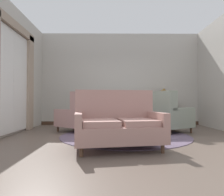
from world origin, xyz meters
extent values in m
plane|color=brown|center=(0.00, 0.00, 0.00)|extent=(7.97, 7.97, 0.00)
cube|color=#BCB7AD|center=(0.00, 2.73, 1.64)|extent=(5.85, 0.08, 3.29)
cube|color=#BCB7AD|center=(-2.85, 0.82, 1.64)|extent=(0.08, 3.82, 3.29)
cube|color=#4C3323|center=(0.00, 2.67, 0.06)|extent=(5.69, 0.03, 0.12)
cylinder|color=#5B4C60|center=(0.00, 0.30, 0.01)|extent=(3.07, 3.07, 0.01)
cube|color=silver|center=(-2.79, 0.47, 1.33)|extent=(0.03, 1.50, 2.45)
cube|color=white|center=(-2.77, 0.47, 1.33)|extent=(0.02, 1.58, 2.53)
cube|color=white|center=(-2.77, 0.47, 1.33)|extent=(0.02, 0.04, 2.45)
cube|color=white|center=(-2.77, 0.47, 1.33)|extent=(0.02, 1.50, 0.04)
cube|color=tan|center=(-2.73, 1.40, 1.38)|extent=(0.10, 0.32, 2.75)
cube|color=tan|center=(-2.73, 0.47, 2.71)|extent=(0.10, 2.18, 0.20)
cylinder|color=#4C3323|center=(0.05, 0.13, 0.47)|extent=(0.94, 0.94, 0.04)
cylinder|color=#4C3323|center=(0.05, 0.13, 0.25)|extent=(0.10, 0.10, 0.41)
cube|color=#4C3323|center=(0.27, 0.12, 0.04)|extent=(0.28, 0.07, 0.07)
cube|color=#4C3323|center=(-0.05, 0.33, 0.04)|extent=(0.18, 0.28, 0.07)
cube|color=#4C3323|center=(-0.04, -0.07, 0.04)|extent=(0.17, 0.28, 0.07)
cylinder|color=#4C7A66|center=(0.11, 0.12, 0.50)|extent=(0.09, 0.09, 0.02)
ellipsoid|color=#4C7A66|center=(0.11, 0.12, 0.63)|extent=(0.16, 0.16, 0.23)
cylinder|color=#4C7A66|center=(0.11, 0.12, 0.79)|extent=(0.07, 0.07, 0.10)
torus|color=#4C7A66|center=(0.11, 0.12, 0.84)|extent=(0.11, 0.11, 0.02)
cube|color=tan|center=(-0.21, -1.09, 0.28)|extent=(1.60, 1.13, 0.27)
cube|color=tan|center=(-0.27, -0.71, 0.73)|extent=(1.48, 0.37, 0.62)
cube|color=tan|center=(-0.53, -1.18, 0.46)|extent=(0.69, 0.79, 0.10)
cube|color=tan|center=(0.11, -1.08, 0.46)|extent=(0.69, 0.79, 0.10)
cube|color=tan|center=(-0.88, -1.25, 0.52)|extent=(0.24, 0.81, 0.22)
cube|color=tan|center=(0.47, -1.03, 0.52)|extent=(0.24, 0.81, 0.22)
cylinder|color=#4C3323|center=(-0.78, -1.56, 0.07)|extent=(0.06, 0.06, 0.14)
cylinder|color=#4C3323|center=(0.48, -1.36, 0.07)|extent=(0.06, 0.06, 0.14)
cylinder|color=#4C3323|center=(-0.90, -0.82, 0.07)|extent=(0.06, 0.06, 0.14)
cylinder|color=#4C3323|center=(0.36, -0.62, 0.07)|extent=(0.06, 0.06, 0.14)
cube|color=gray|center=(1.30, 0.81, 0.29)|extent=(1.14, 1.08, 0.30)
cube|color=gray|center=(0.97, 0.63, 0.77)|extent=(0.48, 0.73, 0.65)
cube|color=gray|center=(1.20, 0.39, 0.84)|extent=(0.22, 0.18, 0.50)
cube|color=gray|center=(0.89, 0.96, 0.84)|extent=(0.22, 0.18, 0.50)
cube|color=gray|center=(1.50, 0.55, 0.55)|extent=(0.75, 0.47, 0.23)
cube|color=gray|center=(1.19, 1.12, 0.55)|extent=(0.75, 0.47, 0.23)
cylinder|color=#4C3323|center=(1.76, 0.73, 0.07)|extent=(0.06, 0.06, 0.14)
cylinder|color=#4C3323|center=(1.48, 1.25, 0.07)|extent=(0.06, 0.06, 0.14)
cylinder|color=#4C3323|center=(1.11, 0.38, 0.07)|extent=(0.06, 0.06, 0.14)
cylinder|color=#4C3323|center=(0.83, 0.90, 0.07)|extent=(0.06, 0.06, 0.14)
cube|color=tan|center=(-1.32, 1.04, 0.28)|extent=(1.17, 1.14, 0.29)
cube|color=tan|center=(-1.02, 0.81, 0.75)|extent=(0.56, 0.69, 0.65)
cube|color=tan|center=(-0.90, 1.13, 0.83)|extent=(0.22, 0.20, 0.49)
cube|color=tan|center=(-1.28, 0.60, 0.83)|extent=(0.22, 0.20, 0.49)
cube|color=tan|center=(-1.17, 1.33, 0.52)|extent=(0.70, 0.55, 0.19)
cube|color=tan|center=(-1.56, 0.80, 0.52)|extent=(0.70, 0.55, 0.19)
cylinder|color=#4C3323|center=(-1.44, 1.49, 0.07)|extent=(0.06, 0.06, 0.14)
cylinder|color=#4C3323|center=(-1.79, 1.02, 0.07)|extent=(0.06, 0.06, 0.14)
cylinder|color=#4C3323|center=(-0.85, 1.05, 0.07)|extent=(0.06, 0.06, 0.14)
cylinder|color=#4C3323|center=(-1.20, 0.58, 0.07)|extent=(0.06, 0.06, 0.14)
cube|color=gray|center=(-0.23, 1.47, 0.27)|extent=(0.93, 0.98, 0.26)
cube|color=gray|center=(-0.13, 1.15, 0.69)|extent=(0.73, 0.34, 0.57)
cube|color=gray|center=(0.14, 1.33, 0.76)|extent=(0.15, 0.22, 0.43)
cube|color=gray|center=(-0.45, 1.15, 0.76)|extent=(0.15, 0.22, 0.43)
cube|color=gray|center=(0.06, 1.61, 0.49)|extent=(0.30, 0.71, 0.18)
cube|color=gray|center=(-0.54, 1.43, 0.49)|extent=(0.30, 0.71, 0.18)
cylinder|color=#4C3323|center=(-0.05, 1.86, 0.07)|extent=(0.06, 0.06, 0.14)
cylinder|color=#4C3323|center=(-0.59, 1.70, 0.07)|extent=(0.06, 0.06, 0.14)
cylinder|color=#4C3323|center=(0.14, 1.24, 0.07)|extent=(0.06, 0.06, 0.14)
cylinder|color=#4C3323|center=(-0.40, 1.08, 0.07)|extent=(0.06, 0.06, 0.14)
cube|color=#4C3323|center=(1.42, 2.43, 0.50)|extent=(1.00, 0.40, 0.79)
cube|color=#4C3323|center=(1.42, 2.61, 1.00)|extent=(1.00, 0.04, 0.21)
cube|color=#4C3323|center=(0.97, 2.28, 0.05)|extent=(0.06, 0.06, 0.10)
cube|color=#4C3323|center=(1.87, 2.28, 0.05)|extent=(0.06, 0.06, 0.10)
cube|color=#4C3323|center=(0.97, 2.58, 0.05)|extent=(0.06, 0.06, 0.10)
cube|color=#4C3323|center=(1.87, 2.58, 0.05)|extent=(0.06, 0.06, 0.10)
cube|color=#4C3323|center=(1.42, 2.41, 0.96)|extent=(0.24, 0.24, 0.14)
cone|color=#B28942|center=(1.48, 2.33, 1.18)|extent=(0.40, 0.49, 0.45)
camera|label=1|loc=(-0.35, -4.57, 0.81)|focal=32.48mm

